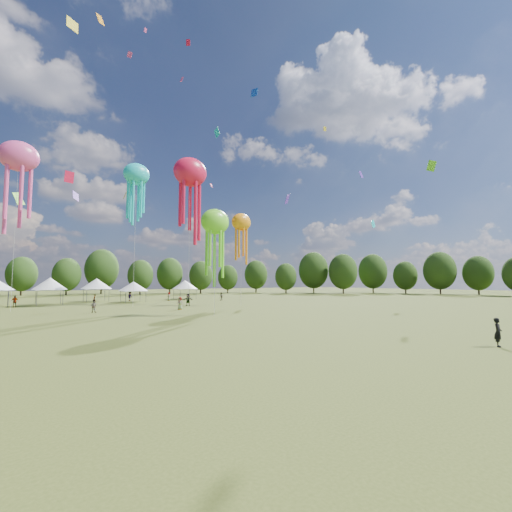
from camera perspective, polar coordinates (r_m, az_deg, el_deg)
ground at (r=18.71m, az=23.02°, el=-15.40°), size 300.00×300.00×0.00m
observer_main at (r=23.96m, az=35.75°, el=-10.44°), size 0.70×0.58×1.63m
spectator_near at (r=44.79m, az=-25.80°, el=-7.65°), size 0.94×0.86×1.56m
spectators_far at (r=59.38m, az=-17.08°, el=-6.90°), size 33.57×25.58×1.80m
festival_tents at (r=66.15m, az=-25.91°, el=-4.34°), size 37.48×11.34×4.39m
show_kites at (r=53.22m, az=-16.97°, el=10.20°), size 32.80×22.00×24.20m
small_kites at (r=59.97m, az=-18.34°, el=21.80°), size 70.84×60.65×41.55m
treeline at (r=73.26m, az=-26.06°, el=-1.67°), size 201.57×95.24×13.43m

